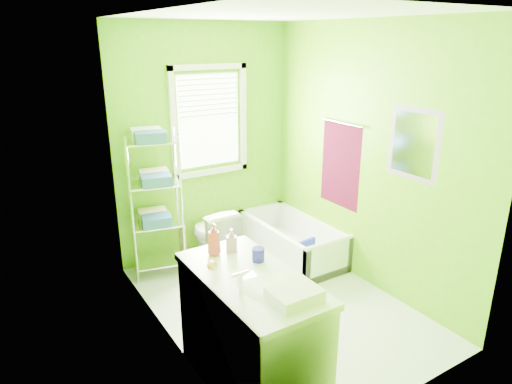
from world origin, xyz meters
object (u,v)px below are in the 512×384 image
bathtub (293,245)px  wire_shelf_unit (155,189)px  toilet (213,235)px  vanity (252,329)px

bathtub → wire_shelf_unit: 1.72m
toilet → wire_shelf_unit: 0.85m
toilet → vanity: vanity is taller
bathtub → wire_shelf_unit: (-1.44, 0.44, 0.82)m
vanity → toilet: bearing=71.3°
toilet → vanity: size_ratio=0.57×
wire_shelf_unit → bathtub: bearing=-16.9°
wire_shelf_unit → toilet: bearing=-9.9°
toilet → wire_shelf_unit: bearing=-8.7°
vanity → bathtub: bearing=45.4°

